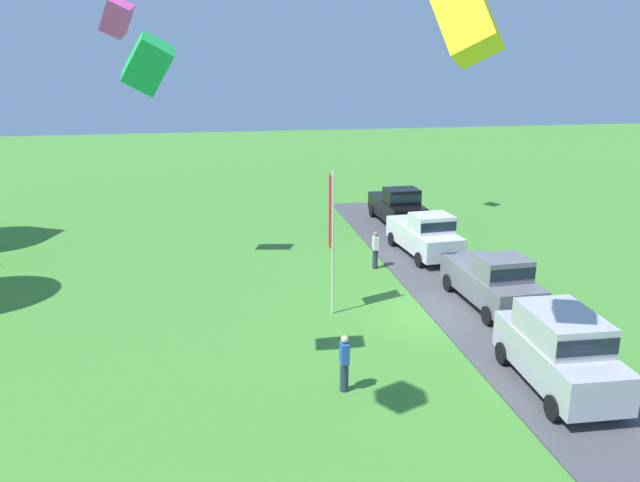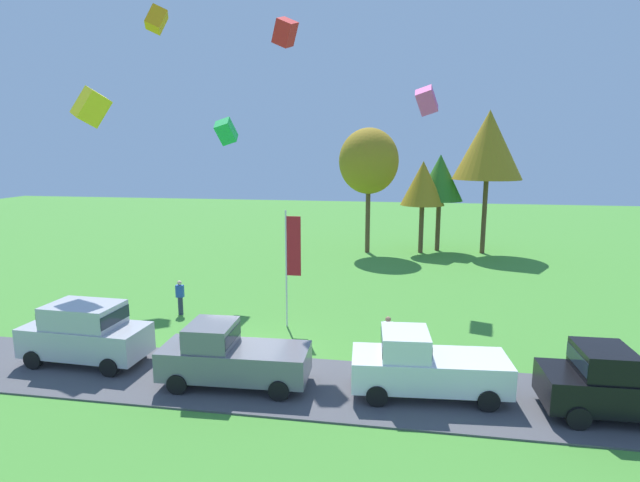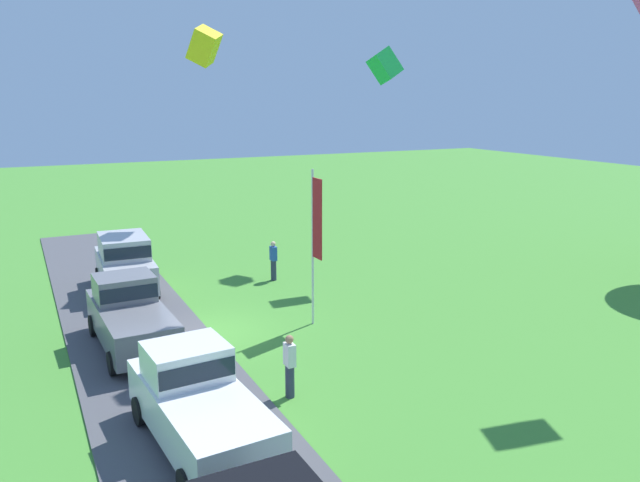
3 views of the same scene
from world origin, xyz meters
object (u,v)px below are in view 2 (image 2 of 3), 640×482
at_px(person_watching_sky, 180,297).
at_px(tree_center_back, 369,161).
at_px(tree_right_of_center, 440,178).
at_px(car_pickup_far_end, 623,384).
at_px(car_suv_mid_row, 85,331).
at_px(kite_box_trailing_tail, 226,131).
at_px(kite_box_low_drifter, 91,107).
at_px(kite_box_high_right, 427,101).
at_px(flag_banner, 291,254).
at_px(car_pickup_by_flagpole, 423,364).
at_px(kite_box_near_flag, 156,20).
at_px(person_beside_suv, 388,337).
at_px(kite_box_mid_center, 285,32).
at_px(tree_far_right, 423,184).
at_px(car_pickup_near_entrance, 229,355).
at_px(tree_lone_near, 488,145).

bearing_deg(person_watching_sky, tree_center_back, 64.56).
bearing_deg(tree_right_of_center, car_pickup_far_end, -81.29).
bearing_deg(car_suv_mid_row, kite_box_trailing_tail, 80.22).
bearing_deg(car_suv_mid_row, kite_box_low_drifter, 112.98).
distance_m(kite_box_trailing_tail, kite_box_high_right, 11.12).
bearing_deg(flag_banner, kite_box_high_right, 51.58).
relative_size(person_watching_sky, kite_box_trailing_tail, 1.46).
xyz_separation_m(car_suv_mid_row, tree_center_back, (8.88, 22.60, 5.79)).
height_order(tree_right_of_center, kite_box_low_drifter, kite_box_low_drifter).
relative_size(car_suv_mid_row, car_pickup_far_end, 0.93).
height_order(car_pickup_by_flagpole, kite_box_near_flag, kite_box_near_flag).
xyz_separation_m(person_beside_suv, kite_box_trailing_tail, (-9.31, 8.47, 8.08)).
distance_m(car_pickup_far_end, kite_box_high_right, 17.48).
xyz_separation_m(person_watching_sky, kite_box_high_right, (11.71, 6.72, 9.73)).
xyz_separation_m(car_suv_mid_row, kite_box_high_right, (12.68, 12.69, 9.31)).
xyz_separation_m(flag_banner, kite_box_mid_center, (-0.51, 1.45, 9.66)).
bearing_deg(car_suv_mid_row, tree_center_back, 68.54).
xyz_separation_m(car_suv_mid_row, kite_box_low_drifter, (-1.73, 4.09, 8.47)).
distance_m(tree_far_right, kite_box_near_flag, 21.53).
xyz_separation_m(tree_center_back, kite_box_low_drifter, (-10.62, -18.51, 2.68)).
distance_m(car_pickup_near_entrance, kite_box_low_drifter, 12.56).
xyz_separation_m(car_suv_mid_row, car_pickup_far_end, (18.22, -0.90, -0.19)).
bearing_deg(person_watching_sky, kite_box_low_drifter, -145.30).
xyz_separation_m(car_suv_mid_row, flag_banner, (6.74, 5.19, 2.10)).
bearing_deg(person_beside_suv, car_pickup_by_flagpole, -65.97).
xyz_separation_m(flag_banner, kite_box_trailing_tail, (-4.88, 5.58, 5.56)).
relative_size(car_pickup_by_flagpole, person_beside_suv, 3.00).
bearing_deg(kite_box_near_flag, tree_right_of_center, 30.43).
bearing_deg(person_watching_sky, kite_box_near_flag, 119.17).
relative_size(person_watching_sky, flag_banner, 0.32).
relative_size(car_suv_mid_row, person_beside_suv, 2.73).
distance_m(person_watching_sky, kite_box_mid_center, 13.28).
height_order(person_watching_sky, tree_lone_near, tree_lone_near).
height_order(tree_right_of_center, flag_banner, tree_right_of_center).
bearing_deg(tree_lone_near, car_pickup_far_end, -88.98).
distance_m(person_beside_suv, tree_far_right, 21.45).
xyz_separation_m(tree_center_back, kite_box_near_flag, (-12.30, -8.77, 8.59)).
height_order(car_pickup_near_entrance, flag_banner, flag_banner).
bearing_deg(tree_center_back, kite_box_high_right, -69.01).
bearing_deg(flag_banner, car_suv_mid_row, -142.39).
bearing_deg(car_pickup_far_end, tree_lone_near, 91.02).
bearing_deg(tree_lone_near, car_suv_mid_row, -126.78).
distance_m(car_pickup_near_entrance, tree_right_of_center, 26.87).
bearing_deg(kite_box_high_right, tree_right_of_center, 81.76).
xyz_separation_m(kite_box_low_drifter, kite_box_trailing_tail, (3.59, 6.68, -0.81)).
xyz_separation_m(person_watching_sky, kite_box_low_drifter, (-2.71, -1.87, 8.89)).
bearing_deg(car_pickup_far_end, kite_box_trailing_tail, 144.49).
xyz_separation_m(person_beside_suv, flag_banner, (-4.43, 2.89, 2.52)).
bearing_deg(car_pickup_by_flagpole, tree_right_of_center, 85.46).
bearing_deg(tree_far_right, kite_box_low_drifter, -127.69).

